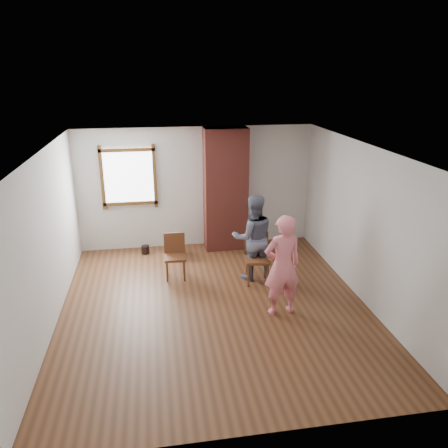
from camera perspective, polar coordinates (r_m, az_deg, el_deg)
The scene contains 12 objects.
ground at distance 7.39m, azimuth -1.23°, elevation -10.65°, with size 5.50×5.50×0.00m, color brown.
room_shell at distance 7.23m, azimuth -2.46°, elevation 4.25°, with size 5.04×5.52×2.62m.
brick_chimney at distance 9.26m, azimuth 0.20°, elevation 4.50°, with size 0.90×0.50×2.60m, color #9D4137.
stoneware_crock at distance 9.19m, azimuth -6.31°, elevation -2.77°, with size 0.36×0.36×0.47m, color tan.
dark_pot at distance 9.45m, azimuth -10.23°, elevation -3.31°, with size 0.17×0.17×0.17m, color black.
dining_chair_left at distance 8.22m, azimuth -6.44°, elevation -3.81°, with size 0.40×0.40×0.84m.
dining_chair_right at distance 8.01m, azimuth 4.31°, elevation -4.04°, with size 0.47×0.47×0.91m.
side_table at distance 7.88m, azimuth 7.13°, elevation -5.45°, with size 0.40×0.40×0.60m.
cake_plate at distance 7.80m, azimuth 7.19°, elevation -4.11°, with size 0.18×0.18×0.01m, color white.
cake_slice at distance 7.79m, azimuth 7.28°, elevation -3.88°, with size 0.08×0.07×0.06m, color white.
man at distance 8.02m, azimuth 3.81°, elevation -1.76°, with size 0.78×0.61×1.61m, color #16203D.
person_pink at distance 6.88m, azimuth 7.63°, elevation -5.42°, with size 0.61×0.40×1.66m, color pink.
Camera 1 is at (-0.87, -6.31, 3.74)m, focal length 35.00 mm.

